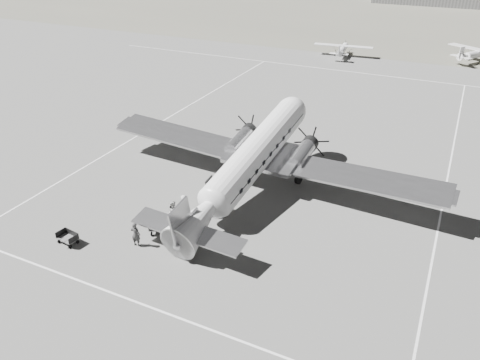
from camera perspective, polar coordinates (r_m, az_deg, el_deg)
name	(u,v)px	position (r m, az deg, el deg)	size (l,w,h in m)	color
ground	(276,202)	(37.29, 4.40, -2.68)	(260.00, 260.00, 0.00)	slate
taxi_line_near	(183,319)	(27.37, -6.99, -16.51)	(60.00, 0.15, 0.01)	silver
taxi_line_right	(436,240)	(35.59, 22.77, -6.81)	(0.15, 80.00, 0.01)	silver
taxi_line_left	(159,123)	(53.04, -9.91, 6.81)	(0.15, 60.00, 0.01)	silver
taxi_line_horizon	(377,75)	(73.36, 16.31, 12.20)	(90.00, 0.15, 0.01)	silver
grass_infield	(422,17)	(126.87, 21.33, 18.01)	(260.00, 90.00, 0.01)	#5E5C4F
dc3_airliner	(251,162)	(37.04, 1.34, 2.26)	(30.23, 20.97, 5.76)	#B1B1B4
light_plane_left	(342,50)	(82.73, 12.37, 15.17)	(9.79, 7.94, 2.03)	silver
light_plane_right	(477,55)	(85.98, 26.93, 13.41)	(11.08, 8.99, 2.30)	silver
baggage_cart_near	(161,227)	(33.83, -9.56, -5.66)	(1.74, 1.23, 0.98)	#525252
baggage_cart_far	(68,238)	(34.48, -20.27, -6.67)	(1.47, 1.04, 0.83)	#525252
ground_crew	(136,234)	(32.67, -12.60, -6.47)	(0.67, 0.44, 1.82)	#303030
ramp_agent	(174,212)	(34.37, -8.05, -3.94)	(0.95, 0.74, 1.96)	#AAAAA8
passenger	(184,206)	(35.28, -6.82, -3.13)	(0.85, 0.56, 1.75)	#AEAEAC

